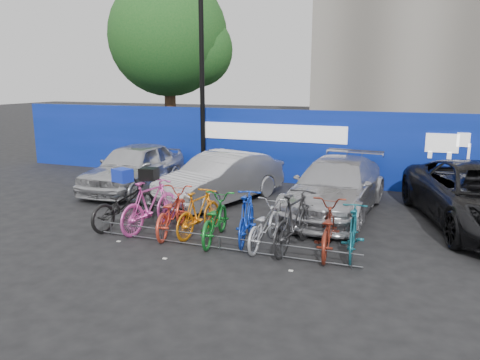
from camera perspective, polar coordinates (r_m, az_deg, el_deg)
The scene contains 20 objects.
ground at distance 10.00m, azimuth -1.09°, elevation -7.41°, with size 100.00×100.00×0.00m, color black.
hoarding at distance 15.30m, azimuth 7.41°, elevation 4.00°, with size 22.00×0.18×2.40m.
tree at distance 21.51m, azimuth -8.11°, elevation 16.63°, with size 5.40×5.20×7.80m.
lamppost at distance 15.66m, azimuth -4.64°, elevation 11.84°, with size 0.25×0.50×6.11m.
bike_rack at distance 9.43m, azimuth -2.48°, elevation -7.61°, with size 5.60×0.03×0.30m.
car_0 at distance 14.73m, azimuth -12.76°, elevation 1.59°, with size 1.71×4.25×1.45m, color silver.
car_1 at distance 12.93m, azimuth -2.31°, elevation 0.25°, with size 1.45×4.14×1.37m, color #B5B5B9.
car_2 at distance 12.07m, azimuth 11.60°, elevation -0.81°, with size 1.94×4.76×1.38m, color #B4B4B9.
bike_0 at distance 11.19m, azimuth -13.96°, elevation -2.83°, with size 0.70×2.00×1.05m, color black.
bike_1 at distance 10.73m, azimuth -10.89°, elevation -3.01°, with size 0.55×1.94×1.16m, color #E34AAF.
bike_2 at distance 10.43m, azimuth -8.37°, elevation -3.86°, with size 0.66×1.89×0.99m, color red.
bike_3 at distance 10.27m, azimuth -5.03°, elevation -3.98°, with size 0.47×1.68×1.01m, color orange.
bike_4 at distance 9.88m, azimuth -3.13°, elevation -4.76°, with size 0.64×1.82×0.96m, color #137323.
bike_5 at distance 9.81m, azimuth 0.80°, elevation -4.54°, with size 0.50×1.76×1.06m, color #1136BD.
bike_6 at distance 9.56m, azimuth 2.93°, elevation -5.47°, with size 0.61×1.74×0.91m, color #AFB1B7.
bike_7 at distance 9.40m, azimuth 6.68°, elevation -4.93°, with size 0.56×2.00×1.20m, color #252527.
bike_8 at distance 9.34m, azimuth 10.55°, elevation -5.83°, with size 0.66×1.90×1.00m, color maroon.
bike_9 at distance 9.28m, azimuth 13.62°, elevation -6.08°, with size 0.47×1.66×1.00m, color #155A69.
cargo_crate at distance 11.04m, azimuth -14.14°, elevation 0.56°, with size 0.42×0.32×0.30m, color #152CB2.
cargo_topcase at distance 10.57m, azimuth -11.04°, elevation 0.74°, with size 0.36×0.33×0.27m, color black.
Camera 1 is at (3.56, -8.73, 3.35)m, focal length 35.00 mm.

